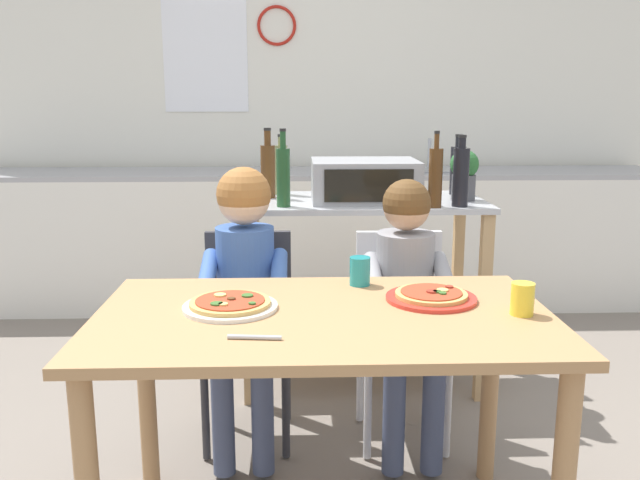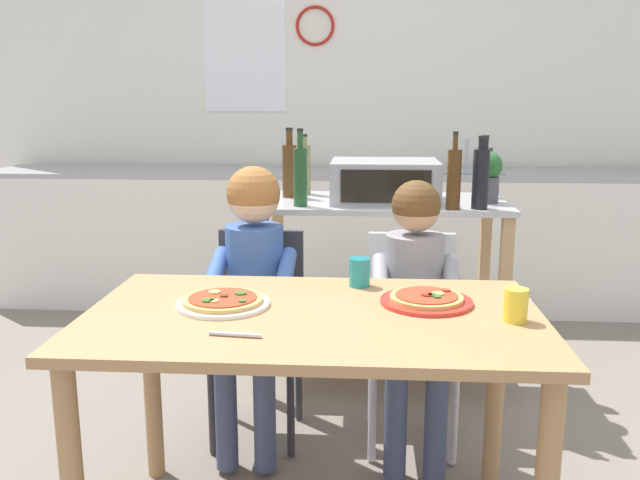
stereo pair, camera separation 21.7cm
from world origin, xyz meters
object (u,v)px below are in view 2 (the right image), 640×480
(bottle_dark_olive_oil, at_px, (484,171))
(child_in_grey_shirt, at_px, (415,288))
(bottle_brown_beer, at_px, (300,175))
(child_in_blue_striped_shirt, at_px, (253,272))
(toaster_oven, at_px, (385,181))
(bottle_slim_sauce, at_px, (481,178))
(bottle_clear_vinegar, at_px, (290,169))
(dining_chair_left, at_px, (259,318))
(dining_table, at_px, (313,348))
(dining_chair_right, at_px, (411,323))
(pizza_plate_white, at_px, (223,302))
(serving_spoon, at_px, (235,335))
(drinking_cup_yellow, at_px, (516,305))
(pizza_plate_red_rimmed, at_px, (426,300))
(bottle_tall_green_wine, at_px, (304,168))
(potted_herb_plant, at_px, (487,175))
(drinking_cup_teal, at_px, (360,272))
(bottle_squat_spirits, at_px, (454,178))
(kitchen_island_cart, at_px, (382,262))

(bottle_dark_olive_oil, relative_size, child_in_grey_shirt, 0.28)
(bottle_brown_beer, bearing_deg, child_in_blue_striped_shirt, -107.67)
(toaster_oven, bearing_deg, bottle_slim_sauce, -25.02)
(bottle_clear_vinegar, height_order, dining_chair_left, bottle_clear_vinegar)
(dining_table, xyz_separation_m, dining_chair_right, (0.33, 0.67, -0.15))
(pizza_plate_white, xyz_separation_m, serving_spoon, (0.09, -0.26, -0.01))
(bottle_clear_vinegar, bearing_deg, child_in_blue_striped_shirt, -95.14)
(bottle_dark_olive_oil, xyz_separation_m, drinking_cup_yellow, (-0.14, -1.39, -0.22))
(pizza_plate_red_rimmed, bearing_deg, bottle_tall_green_wine, 110.84)
(bottle_brown_beer, xyz_separation_m, potted_herb_plant, (0.82, 0.16, -0.01))
(dining_chair_left, relative_size, drinking_cup_teal, 8.61)
(child_in_grey_shirt, distance_m, serving_spoon, 0.92)
(toaster_oven, relative_size, potted_herb_plant, 2.08)
(bottle_brown_beer, distance_m, child_in_blue_striped_shirt, 0.56)
(bottle_tall_green_wine, relative_size, dining_table, 0.22)
(dining_chair_left, xyz_separation_m, drinking_cup_teal, (0.40, -0.40, 0.30))
(bottle_clear_vinegar, bearing_deg, toaster_oven, -12.65)
(bottle_dark_olive_oil, bearing_deg, child_in_blue_striped_shirt, -141.19)
(pizza_plate_white, bearing_deg, bottle_squat_spirits, 49.65)
(bottle_brown_beer, xyz_separation_m, bottle_clear_vinegar, (-0.08, 0.26, -0.00))
(kitchen_island_cart, xyz_separation_m, dining_table, (-0.23, -1.20, 0.04))
(bottle_slim_sauce, height_order, drinking_cup_teal, bottle_slim_sauce)
(pizza_plate_red_rimmed, bearing_deg, bottle_dark_olive_oil, 73.53)
(bottle_slim_sauce, bearing_deg, dining_table, -122.39)
(child_in_grey_shirt, bearing_deg, bottle_tall_green_wine, 120.07)
(pizza_plate_red_rimmed, height_order, drinking_cup_yellow, drinking_cup_yellow)
(bottle_tall_green_wine, bearing_deg, dining_chair_right, -55.86)
(bottle_squat_spirits, distance_m, dining_chair_right, 0.64)
(dining_chair_right, distance_m, drinking_cup_teal, 0.53)
(child_in_grey_shirt, bearing_deg, pizza_plate_red_rimmed, -89.95)
(bottle_tall_green_wine, height_order, dining_chair_left, bottle_tall_green_wine)
(toaster_oven, height_order, bottle_tall_green_wine, bottle_tall_green_wine)
(bottle_tall_green_wine, height_order, drinking_cup_yellow, bottle_tall_green_wine)
(potted_herb_plant, height_order, pizza_plate_red_rimmed, potted_herb_plant)
(bottle_brown_beer, height_order, pizza_plate_white, bottle_brown_beer)
(bottle_dark_olive_oil, bearing_deg, bottle_clear_vinegar, -174.87)
(bottle_tall_green_wine, relative_size, pizza_plate_red_rimmed, 1.04)
(pizza_plate_white, bearing_deg, toaster_oven, 65.91)
(bottle_slim_sauce, relative_size, dining_table, 0.23)
(bottle_dark_olive_oil, height_order, serving_spoon, bottle_dark_olive_oil)
(pizza_plate_white, relative_size, drinking_cup_yellow, 2.98)
(bottle_brown_beer, bearing_deg, potted_herb_plant, 10.90)
(bottle_brown_beer, height_order, dining_table, bottle_brown_beer)
(bottle_slim_sauce, relative_size, child_in_blue_striped_shirt, 0.28)
(serving_spoon, bearing_deg, bottle_squat_spirits, 59.37)
(dining_chair_left, height_order, drinking_cup_yellow, drinking_cup_yellow)
(child_in_blue_striped_shirt, bearing_deg, toaster_oven, 50.06)
(bottle_slim_sauce, distance_m, pizza_plate_red_rimmed, 0.96)
(child_in_blue_striped_shirt, height_order, child_in_grey_shirt, child_in_blue_striped_shirt)
(bottle_slim_sauce, xyz_separation_m, pizza_plate_red_rimmed, (-0.29, -0.88, -0.27))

